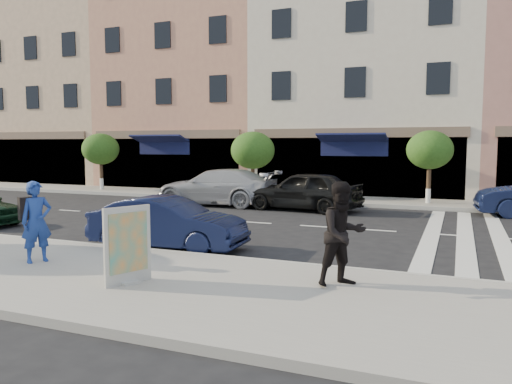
# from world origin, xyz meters

# --- Properties ---
(ground) EXTENTS (120.00, 120.00, 0.00)m
(ground) POSITION_xyz_m (0.00, 0.00, 0.00)
(ground) COLOR black
(ground) RESTS_ON ground
(sidewalk_near) EXTENTS (60.00, 4.50, 0.15)m
(sidewalk_near) POSITION_xyz_m (0.00, -3.75, 0.07)
(sidewalk_near) COLOR gray
(sidewalk_near) RESTS_ON ground
(sidewalk_far) EXTENTS (60.00, 3.00, 0.15)m
(sidewalk_far) POSITION_xyz_m (0.00, 11.00, 0.07)
(sidewalk_far) COLOR gray
(sidewalk_far) RESTS_ON ground
(building_west_far) EXTENTS (12.00, 9.00, 12.00)m
(building_west_far) POSITION_xyz_m (-22.00, 17.00, 6.00)
(building_west_far) COLOR #D9B18B
(building_west_far) RESTS_ON ground
(building_west_mid) EXTENTS (10.00, 9.00, 14.00)m
(building_west_mid) POSITION_xyz_m (-11.00, 17.00, 7.00)
(building_west_mid) COLOR tan
(building_west_mid) RESTS_ON ground
(building_centre) EXTENTS (11.00, 9.00, 11.00)m
(building_centre) POSITION_xyz_m (-0.50, 17.00, 5.50)
(building_centre) COLOR beige
(building_centre) RESTS_ON ground
(street_tree_wa) EXTENTS (2.00, 2.00, 3.05)m
(street_tree_wa) POSITION_xyz_m (-14.00, 10.80, 2.33)
(street_tree_wa) COLOR #473323
(street_tree_wa) RESTS_ON sidewalk_far
(street_tree_wb) EXTENTS (2.10, 2.10, 3.06)m
(street_tree_wb) POSITION_xyz_m (-5.00, 10.80, 2.31)
(street_tree_wb) COLOR #473323
(street_tree_wb) RESTS_ON sidewalk_far
(street_tree_c) EXTENTS (1.90, 1.90, 3.04)m
(street_tree_c) POSITION_xyz_m (3.00, 10.80, 2.36)
(street_tree_c) COLOR #473323
(street_tree_c) RESTS_ON sidewalk_far
(photographer) EXTENTS (0.65, 0.74, 1.70)m
(photographer) POSITION_xyz_m (-3.94, -3.46, 1.00)
(photographer) COLOR navy
(photographer) RESTS_ON sidewalk_near
(walker) EXTENTS (1.11, 1.11, 1.82)m
(walker) POSITION_xyz_m (2.36, -2.78, 1.06)
(walker) COLOR black
(walker) RESTS_ON sidewalk_near
(poster_board) EXTENTS (0.42, 0.85, 1.38)m
(poster_board) POSITION_xyz_m (-1.17, -4.10, 0.82)
(poster_board) COLOR beige
(poster_board) RESTS_ON sidewalk_near
(car_near_mid) EXTENTS (4.01, 1.60, 1.30)m
(car_near_mid) POSITION_xyz_m (-2.50, -0.71, 0.65)
(car_near_mid) COLOR black
(car_near_mid) RESTS_ON ground
(car_far_left) EXTENTS (5.41, 2.30, 1.56)m
(car_far_left) POSITION_xyz_m (-5.45, 7.85, 0.78)
(car_far_left) COLOR #A3A3A9
(car_far_left) RESTS_ON ground
(car_far_mid) EXTENTS (4.76, 2.32, 1.56)m
(car_far_mid) POSITION_xyz_m (-1.49, 7.60, 0.78)
(car_far_mid) COLOR black
(car_far_mid) RESTS_ON ground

